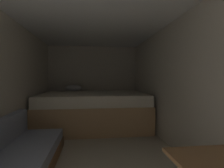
{
  "coord_description": "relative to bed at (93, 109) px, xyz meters",
  "views": [
    {
      "loc": [
        -0.05,
        -0.52,
        1.18
      ],
      "look_at": [
        0.3,
        2.46,
        1.08
      ],
      "focal_mm": 28.1,
      "sensor_mm": 36.0,
      "label": 1
    }
  ],
  "objects": [
    {
      "name": "bed",
      "position": [
        0.0,
        0.0,
        0.0
      ],
      "size": [
        2.47,
        1.84,
        0.99
      ],
      "color": "tan",
      "rests_on": "ground"
    },
    {
      "name": "wall_right",
      "position": [
        1.32,
        -1.75,
        0.65
      ],
      "size": [
        0.05,
        5.42,
        2.13
      ],
      "primitive_type": "cube",
      "color": "beige",
      "rests_on": "ground"
    },
    {
      "name": "ceiling_slab",
      "position": [
        0.0,
        -1.75,
        1.74
      ],
      "size": [
        2.69,
        5.42,
        0.05
      ],
      "primitive_type": "cube",
      "color": "white",
      "rests_on": "wall_left"
    },
    {
      "name": "wall_back",
      "position": [
        0.0,
        0.99,
        0.65
      ],
      "size": [
        2.69,
        0.05,
        2.13
      ],
      "primitive_type": "cube",
      "color": "beige",
      "rests_on": "ground"
    },
    {
      "name": "ground_plane",
      "position": [
        0.0,
        -1.75,
        -0.41
      ],
      "size": [
        7.42,
        7.42,
        0.0
      ],
      "primitive_type": "plane",
      "color": "#B2A893"
    }
  ]
}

